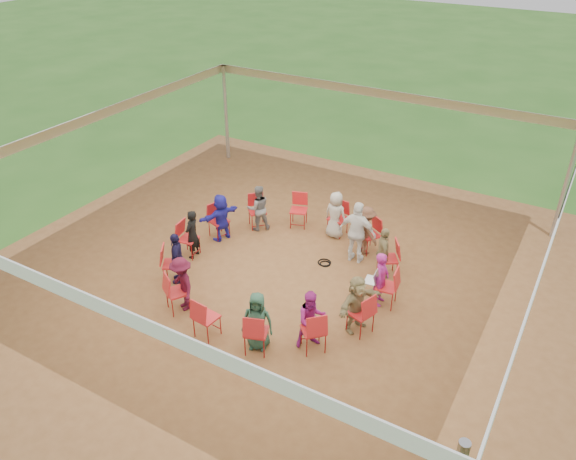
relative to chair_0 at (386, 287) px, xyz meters
The scene contains 32 objects.
ground 2.43m from the chair_0, behind, with size 80.00×80.00×0.00m, color #2A5A1C.
dirt_patch 2.43m from the chair_0, behind, with size 13.00×13.00×0.00m, color brown.
tent 3.06m from the chair_0, behind, with size 10.33×10.33×3.00m.
chair_0 is the anchor object (origin of this frame).
chair_1 1.06m from the chair_0, 109.78° to the left, with size 0.42×0.44×0.90m, color red, non-canonical shape.
chair_2 2.07m from the chair_0, 122.64° to the left, with size 0.42×0.44×0.90m, color red, non-canonical shape.
chair_3 2.98m from the chair_0, 135.50° to the left, with size 0.42×0.44×0.90m, color red, non-canonical shape.
chair_4 3.73m from the chair_0, 148.35° to the left, with size 0.42×0.44×0.90m, color red, non-canonical shape.
chair_5 4.30m from the chair_0, 161.21° to the left, with size 0.42×0.44×0.90m, color red, non-canonical shape.
chair_6 4.65m from the chair_0, behind, with size 0.42×0.44×0.90m, color red, non-canonical shape.
chair_7 4.77m from the chair_0, behind, with size 0.42×0.44×0.90m, color red, non-canonical shape.
chair_8 4.65m from the chair_0, 160.22° to the right, with size 0.42×0.44×0.90m, color red, non-canonical shape.
chair_9 4.30m from the chair_0, 147.36° to the right, with size 0.42×0.44×0.90m, color red, non-canonical shape.
chair_10 3.73m from the chair_0, 134.50° to the right, with size 0.42×0.44×0.90m, color red, non-canonical shape.
chair_11 2.98m from the chair_0, 121.65° to the right, with size 0.42×0.44×0.90m, color red, non-canonical shape.
chair_12 2.07m from the chair_0, 108.79° to the right, with size 0.42×0.44×0.90m, color red, non-canonical shape.
chair_13 1.06m from the chair_0, 95.93° to the right, with size 0.42×0.44×0.90m, color red, non-canonical shape.
person_seated_0 0.20m from the chair_0, behind, with size 0.44×0.29×1.22m, color #991D78.
person_seated_1 1.05m from the chair_0, 116.23° to the left, with size 0.71×0.36×1.22m, color #8C7E52.
person_seated_2 2.03m from the chair_0, 125.70° to the left, with size 0.79×0.39×1.22m, color brown.
person_seated_3 2.91m from the chair_0, 137.35° to the left, with size 0.59×0.33×1.22m, color #ABA597.
person_seated_4 4.20m from the chair_0, 161.92° to the left, with size 0.59×0.34×1.22m, color slate.
person_seated_5 4.54m from the chair_0, behind, with size 1.13×0.42×1.22m, color #2523A4.
person_seated_6 4.66m from the chair_0, behind, with size 0.44×0.29×1.22m, color black.
person_seated_7 4.54m from the chair_0, 160.55° to the right, with size 0.71×0.36×1.22m, color #191438.
person_seated_8 4.20m from the chair_0, 148.07° to the right, with size 0.79×0.39×1.22m, color #460C1F.
person_seated_9 2.91m from the chair_0, 123.50° to the right, with size 0.59×0.33×1.22m, color #234735.
person_seated_10 2.03m from the chair_0, 111.85° to the right, with size 0.59×0.34×1.22m, color #991D78.
person_seated_11 1.05m from the chair_0, 102.38° to the right, with size 1.13×0.42×1.22m, color #8C7E52.
standing_person 1.74m from the chair_0, 135.24° to the left, with size 0.89×0.46×1.53m, color white.
cable_coil 1.97m from the chair_0, 158.00° to the left, with size 0.34×0.34×0.03m.
laptop 0.31m from the chair_0, behind, with size 0.31×0.37×0.24m.
Camera 1 is at (5.32, -8.84, 7.36)m, focal length 35.00 mm.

